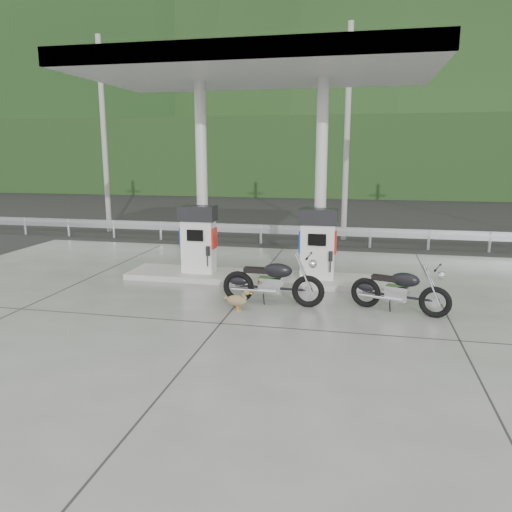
% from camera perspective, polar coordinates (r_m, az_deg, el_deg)
% --- Properties ---
extents(ground, '(160.00, 160.00, 0.00)m').
position_cam_1_polar(ground, '(10.96, -2.64, -6.11)').
color(ground, black).
rests_on(ground, ground).
extents(forecourt_apron, '(18.00, 14.00, 0.02)m').
position_cam_1_polar(forecourt_apron, '(10.96, -2.64, -6.06)').
color(forecourt_apron, slate).
rests_on(forecourt_apron, ground).
extents(pump_island, '(7.00, 1.40, 0.15)m').
position_cam_1_polar(pump_island, '(13.27, 0.08, -2.48)').
color(pump_island, gray).
rests_on(pump_island, forecourt_apron).
extents(gas_pump_left, '(0.95, 0.55, 1.80)m').
position_cam_1_polar(gas_pump_left, '(13.48, -6.59, 1.91)').
color(gas_pump_left, silver).
rests_on(gas_pump_left, pump_island).
extents(gas_pump_right, '(0.95, 0.55, 1.80)m').
position_cam_1_polar(gas_pump_right, '(12.84, 7.09, 1.40)').
color(gas_pump_right, silver).
rests_on(gas_pump_right, pump_island).
extents(canopy_column_left, '(0.30, 0.30, 5.00)m').
position_cam_1_polar(canopy_column_left, '(13.68, -6.21, 8.81)').
color(canopy_column_left, silver).
rests_on(canopy_column_left, pump_island).
extents(canopy_column_right, '(0.30, 0.30, 5.00)m').
position_cam_1_polar(canopy_column_right, '(13.05, 7.42, 8.64)').
color(canopy_column_right, silver).
rests_on(canopy_column_right, pump_island).
extents(canopy_roof, '(8.50, 5.00, 0.40)m').
position_cam_1_polar(canopy_roof, '(13.02, 0.09, 20.64)').
color(canopy_roof, silver).
rests_on(canopy_roof, canopy_column_left).
extents(guardrail, '(26.00, 0.16, 1.42)m').
position_cam_1_polar(guardrail, '(18.47, 3.61, 3.50)').
color(guardrail, '#AFB3B7').
rests_on(guardrail, ground).
extents(road, '(60.00, 7.00, 0.01)m').
position_cam_1_polar(road, '(22.01, 4.93, 2.95)').
color(road, black).
rests_on(road, ground).
extents(utility_pole_a, '(0.22, 0.22, 8.00)m').
position_cam_1_polar(utility_pole_a, '(22.31, -16.99, 12.92)').
color(utility_pole_a, gray).
rests_on(utility_pole_a, ground).
extents(utility_pole_b, '(0.22, 0.22, 8.00)m').
position_cam_1_polar(utility_pole_b, '(19.61, 10.36, 13.46)').
color(utility_pole_b, gray).
rests_on(utility_pole_b, ground).
extents(tree_band, '(80.00, 6.00, 6.00)m').
position_cam_1_polar(tree_band, '(40.18, 8.36, 11.14)').
color(tree_band, black).
rests_on(tree_band, ground).
extents(forested_hills, '(100.00, 40.00, 140.00)m').
position_cam_1_polar(forested_hills, '(70.22, 9.93, 8.86)').
color(forested_hills, black).
rests_on(forested_hills, ground).
extents(motorcycle_left, '(2.19, 0.78, 1.02)m').
position_cam_1_polar(motorcycle_left, '(11.11, 1.93, -3.00)').
color(motorcycle_left, black).
rests_on(motorcycle_left, forecourt_apron).
extents(motorcycle_right, '(2.08, 1.20, 0.94)m').
position_cam_1_polar(motorcycle_right, '(11.01, 16.10, -3.82)').
color(motorcycle_right, black).
rests_on(motorcycle_right, forecourt_apron).
extents(duck, '(0.57, 0.20, 0.41)m').
position_cam_1_polar(duck, '(10.79, -2.22, -5.15)').
color(duck, brown).
rests_on(duck, forecourt_apron).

